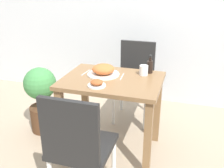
{
  "coord_description": "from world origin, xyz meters",
  "views": [
    {
      "loc": [
        0.63,
        -2.06,
        1.57
      ],
      "look_at": [
        0.0,
        0.0,
        0.69
      ],
      "focal_mm": 42.0,
      "sensor_mm": 36.0,
      "label": 1
    }
  ],
  "objects_px": {
    "potted_plant_left": "(41,96)",
    "drink_cup": "(144,70)",
    "food_plate": "(103,70)",
    "chair_far": "(135,77)",
    "side_plate": "(97,83)",
    "chair_near": "(78,144)",
    "sauce_bottle": "(150,66)"
  },
  "relations": [
    {
      "from": "potted_plant_left",
      "to": "drink_cup",
      "type": "bearing_deg",
      "value": 3.6
    },
    {
      "from": "drink_cup",
      "to": "potted_plant_left",
      "type": "distance_m",
      "value": 1.13
    },
    {
      "from": "food_plate",
      "to": "potted_plant_left",
      "type": "distance_m",
      "value": 0.81
    },
    {
      "from": "food_plate",
      "to": "potted_plant_left",
      "type": "relative_size",
      "value": 0.41
    },
    {
      "from": "sauce_bottle",
      "to": "side_plate",
      "type": "bearing_deg",
      "value": -128.97
    },
    {
      "from": "chair_near",
      "to": "side_plate",
      "type": "relative_size",
      "value": 5.94
    },
    {
      "from": "side_plate",
      "to": "chair_far",
      "type": "bearing_deg",
      "value": 81.79
    },
    {
      "from": "chair_far",
      "to": "drink_cup",
      "type": "xyz_separation_m",
      "value": [
        0.19,
        -0.52,
        0.28
      ]
    },
    {
      "from": "side_plate",
      "to": "sauce_bottle",
      "type": "bearing_deg",
      "value": 51.03
    },
    {
      "from": "food_plate",
      "to": "sauce_bottle",
      "type": "height_order",
      "value": "sauce_bottle"
    },
    {
      "from": "chair_near",
      "to": "drink_cup",
      "type": "bearing_deg",
      "value": -107.75
    },
    {
      "from": "chair_near",
      "to": "chair_far",
      "type": "height_order",
      "value": "same"
    },
    {
      "from": "side_plate",
      "to": "sauce_bottle",
      "type": "relative_size",
      "value": 0.85
    },
    {
      "from": "chair_far",
      "to": "drink_cup",
      "type": "distance_m",
      "value": 0.62
    },
    {
      "from": "sauce_bottle",
      "to": "potted_plant_left",
      "type": "distance_m",
      "value": 1.18
    },
    {
      "from": "side_plate",
      "to": "sauce_bottle",
      "type": "distance_m",
      "value": 0.58
    },
    {
      "from": "food_plate",
      "to": "potted_plant_left",
      "type": "height_order",
      "value": "food_plate"
    },
    {
      "from": "food_plate",
      "to": "chair_near",
      "type": "bearing_deg",
      "value": -84.53
    },
    {
      "from": "drink_cup",
      "to": "sauce_bottle",
      "type": "xyz_separation_m",
      "value": [
        0.04,
        0.07,
        0.02
      ]
    },
    {
      "from": "potted_plant_left",
      "to": "chair_near",
      "type": "bearing_deg",
      "value": -45.72
    },
    {
      "from": "side_plate",
      "to": "potted_plant_left",
      "type": "bearing_deg",
      "value": 157.39
    },
    {
      "from": "drink_cup",
      "to": "side_plate",
      "type": "bearing_deg",
      "value": -130.11
    },
    {
      "from": "chair_far",
      "to": "potted_plant_left",
      "type": "bearing_deg",
      "value": -145.97
    },
    {
      "from": "food_plate",
      "to": "drink_cup",
      "type": "height_order",
      "value": "food_plate"
    },
    {
      "from": "sauce_bottle",
      "to": "chair_far",
      "type": "bearing_deg",
      "value": 117.16
    },
    {
      "from": "side_plate",
      "to": "drink_cup",
      "type": "distance_m",
      "value": 0.49
    },
    {
      "from": "chair_near",
      "to": "sauce_bottle",
      "type": "xyz_separation_m",
      "value": [
        0.32,
        0.94,
        0.3
      ]
    },
    {
      "from": "chair_near",
      "to": "drink_cup",
      "type": "relative_size",
      "value": 9.92
    },
    {
      "from": "chair_near",
      "to": "potted_plant_left",
      "type": "height_order",
      "value": "chair_near"
    },
    {
      "from": "food_plate",
      "to": "drink_cup",
      "type": "bearing_deg",
      "value": 16.83
    },
    {
      "from": "side_plate",
      "to": "potted_plant_left",
      "type": "relative_size",
      "value": 0.21
    },
    {
      "from": "chair_far",
      "to": "potted_plant_left",
      "type": "xyz_separation_m",
      "value": [
        -0.87,
        -0.59,
        -0.1
      ]
    }
  ]
}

